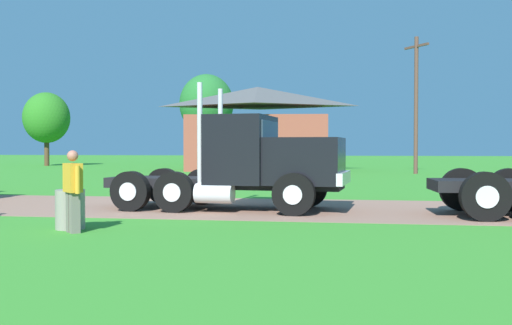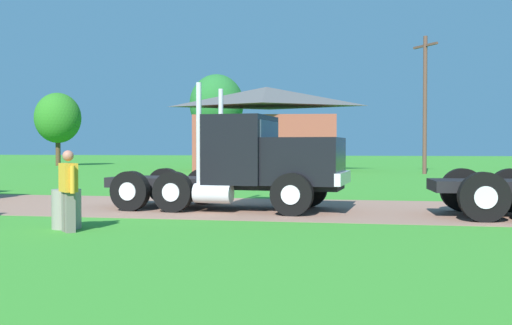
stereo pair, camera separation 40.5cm
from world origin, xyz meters
name	(u,v)px [view 2 (the right image)]	position (x,y,z in m)	size (l,w,h in m)	color
ground_plane	(204,207)	(0.00, 0.00, 0.00)	(200.00, 200.00, 0.00)	#398D2A
dirt_track	(204,207)	(0.00, 0.00, 0.00)	(120.00, 6.06, 0.01)	#966C58
truck_foreground_white	(252,164)	(1.52, -0.55, 1.26)	(6.80, 3.06, 3.43)	black
visitor_walking_mid	(68,187)	(-1.34, -5.46, 0.91)	(0.53, 0.54, 1.66)	gold
steel_barrel	(66,209)	(-1.64, -4.98, 0.42)	(0.61, 0.61, 0.83)	gray
shed_building	(266,130)	(-2.68, 26.68, 2.93)	(10.90, 6.54, 6.07)	brown
utility_pole_near	(425,101)	(8.14, 22.87, 4.61)	(1.37, 1.89, 8.71)	brown
tree_left	(58,118)	(-23.20, 34.20, 4.33)	(4.15, 4.15, 6.63)	#513823
tree_mid	(217,104)	(-9.85, 40.30, 5.84)	(5.23, 5.23, 8.73)	#513823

